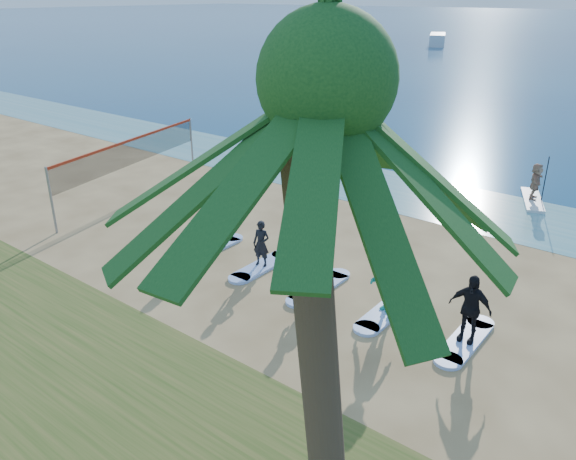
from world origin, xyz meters
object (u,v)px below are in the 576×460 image
Objects in this scene: surfboard_2 at (319,287)px; surfboard_4 at (465,341)px; student_0 at (211,226)px; student_4 at (470,308)px; student_1 at (261,244)px; surfboard_0 at (212,248)px; student_3 at (389,280)px; surfboard_3 at (386,312)px; boat_offshore_a at (437,45)px; palm_tree at (327,87)px; surfboard_1 at (262,266)px; paddleboarder at (536,181)px; paddleboard at (532,200)px; volleyball_net at (131,153)px; student_2 at (320,263)px.

surfboard_2 and surfboard_4 have the same top height.
student_0 is 8.97m from student_4.
surfboard_0 is at bearing 166.16° from student_1.
surfboard_0 is 1.19× the size of student_3.
surfboard_0 is at bearing 177.02° from student_4.
student_1 reaches higher than surfboard_3.
palm_tree is at bearing -90.00° from boat_offshore_a.
surfboard_1 is 2.24m from surfboard_2.
boat_offshore_a is 5.72× the size of student_1.
paddleboarder is at bearing 98.62° from surfboard_4.
student_1 is at bearing -134.38° from paddleboard.
boat_offshore_a is 5.64× the size of student_0.
student_4 is (2.24, 0.00, -0.03)m from student_3.
volleyball_net reaches higher than surfboard_2.
student_3 is at bearing -3.01° from student_0.
paddleboard is 75.37m from boat_offshore_a.
paddleboarder is at bearing 87.73° from surfboard_3.
paddleboard is (-2.20, 18.84, -7.15)m from palm_tree.
volleyball_net is 9.18m from surfboard_1.
student_4 is at bearing -88.41° from boat_offshore_a.
surfboard_0 is at bearing 142.91° from palm_tree.
volleyball_net is at bearing 163.96° from surfboard_0.
palm_tree reaches higher than student_0.
student_0 is 2.38m from surfboard_1.
surfboard_0 is (-7.19, -11.73, -0.01)m from paddleboard.
palm_tree is 12.37m from surfboard_1.
student_3 is (-0.46, -11.73, 0.96)m from paddleboard.
surfboard_2 is (2.24, 0.00, 0.00)m from surfboard_1.
student_2 is (11.04, -1.88, -1.04)m from volleyball_net.
student_3 is at bearing 0.00° from surfboard_3.
surfboard_1 and surfboard_4 have the same top height.
student_3 is (4.49, 0.00, 0.97)m from surfboard_1.
student_4 is (36.37, -78.70, 0.99)m from boat_offshore_a.
surfboard_2 is at bearing -124.50° from paddleboard.
student_0 is at bearing 166.16° from student_1.
student_1 is 2.24m from student_2.
student_3 is (0.00, 0.00, 0.97)m from surfboard_3.
surfboard_4 is at bearing -88.41° from boat_offshore_a.
surfboard_4 is (1.78, -11.73, -0.01)m from paddleboard.
surfboard_0 is at bearing -165.82° from student_3.
palm_tree is 3.86× the size of surfboard_4.
volleyball_net is at bearing 150.59° from palm_tree.
surfboard_4 is at bearing 0.00° from surfboard_3.
boat_offshore_a is 83.33m from student_0.
student_3 is at bearing 12.04° from student_2.
paddleboarder is at bearing 58.49° from surfboard_0.
student_2 is 0.71× the size of surfboard_3.
student_1 is (8.79, -1.88, -1.07)m from volleyball_net.
student_1 is at bearing 135.20° from palm_tree.
volleyball_net is at bearing -98.03° from boat_offshore_a.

